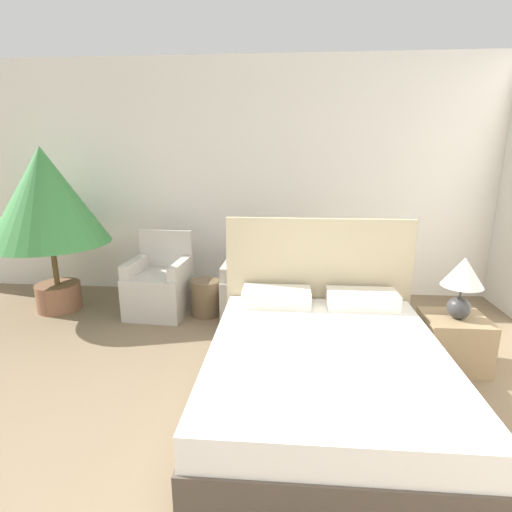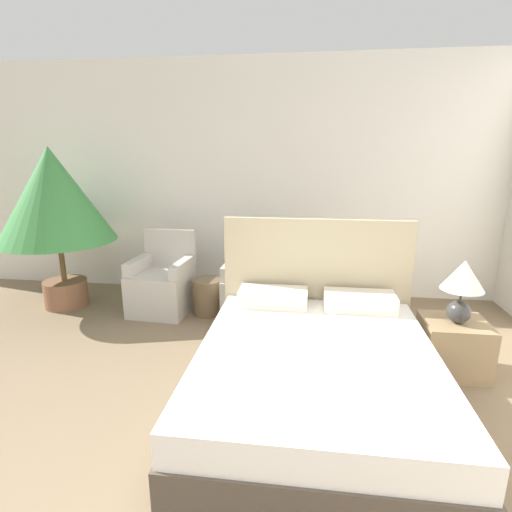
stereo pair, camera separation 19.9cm
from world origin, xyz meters
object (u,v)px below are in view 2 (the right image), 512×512
armchair_near_window_right (255,291)px  potted_palm (54,199)px  table_lamp (463,283)px  armchair_near_window_left (163,286)px  nightstand (453,346)px  bed (315,370)px  side_table (208,297)px

armchair_near_window_right → potted_palm: bearing=-178.4°
potted_palm → table_lamp: size_ratio=3.54×
table_lamp → potted_palm: bearing=166.5°
armchair_near_window_right → table_lamp: bearing=-26.9°
armchair_near_window_left → potted_palm: bearing=-176.4°
nightstand → armchair_near_window_left: bearing=161.6°
armchair_near_window_right → potted_palm: 2.49m
armchair_near_window_left → nightstand: bearing=-14.7°
bed → armchair_near_window_right: bearing=112.6°
side_table → bed: bearing=-52.5°
potted_palm → table_lamp: 4.24m
table_lamp → side_table: 2.60m
armchair_near_window_left → nightstand: armchair_near_window_left is taller
bed → armchair_near_window_left: size_ratio=2.19×
armchair_near_window_right → table_lamp: table_lamp is taller
potted_palm → side_table: 2.06m
bed → side_table: bearing=127.5°
bed → nightstand: 1.31m
armchair_near_window_right → side_table: 0.55m
armchair_near_window_right → armchair_near_window_left: bearing=-178.4°
nightstand → side_table: bearing=158.2°
armchair_near_window_left → side_table: size_ratio=2.25×
nightstand → armchair_near_window_right: bearing=152.0°
bed → side_table: (-1.19, 1.56, -0.08)m
armchair_near_window_right → nightstand: bearing=-26.4°
nightstand → table_lamp: size_ratio=0.98×
armchair_near_window_left → armchair_near_window_right: size_ratio=1.00×
armchair_near_window_left → armchair_near_window_right: (1.07, 0.00, 0.00)m
bed → potted_palm: 3.49m
armchair_near_window_left → table_lamp: 3.08m
armchair_near_window_right → potted_palm: potted_palm is taller
armchair_near_window_right → side_table: (-0.54, -0.02, -0.09)m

